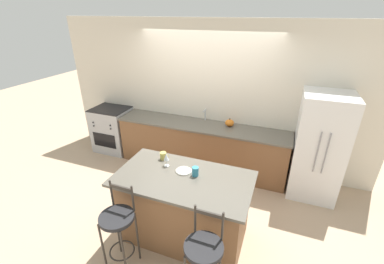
% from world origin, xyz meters
% --- Properties ---
extents(ground_plane, '(18.00, 18.00, 0.00)m').
position_xyz_m(ground_plane, '(0.00, 0.00, 0.00)').
color(ground_plane, tan).
extents(wall_back, '(6.00, 0.07, 2.70)m').
position_xyz_m(wall_back, '(0.00, 0.69, 1.35)').
color(wall_back, beige).
rests_on(wall_back, ground_plane).
extents(back_counter, '(3.21, 0.67, 0.90)m').
position_xyz_m(back_counter, '(0.00, 0.37, 0.45)').
color(back_counter, brown).
rests_on(back_counter, ground_plane).
extents(sink_faucet, '(0.02, 0.13, 0.22)m').
position_xyz_m(sink_faucet, '(0.00, 0.57, 1.04)').
color(sink_faucet, '#ADAFB5').
rests_on(sink_faucet, back_counter).
extents(kitchen_island, '(1.69, 0.93, 0.95)m').
position_xyz_m(kitchen_island, '(0.35, -1.34, 0.48)').
color(kitchen_island, brown).
rests_on(kitchen_island, ground_plane).
extents(refrigerator, '(0.72, 0.76, 1.72)m').
position_xyz_m(refrigerator, '(1.98, 0.30, 0.86)').
color(refrigerator, white).
rests_on(refrigerator, ground_plane).
extents(oven_range, '(0.74, 0.64, 0.95)m').
position_xyz_m(oven_range, '(-2.01, 0.36, 0.48)').
color(oven_range, '#ADAFB5').
rests_on(oven_range, ground_plane).
extents(bar_stool_near, '(0.39, 0.39, 1.11)m').
position_xyz_m(bar_stool_near, '(-0.16, -2.02, 0.62)').
color(bar_stool_near, '#332D28').
rests_on(bar_stool_near, ground_plane).
extents(bar_stool_far, '(0.39, 0.39, 1.11)m').
position_xyz_m(bar_stool_far, '(0.86, -2.05, 0.62)').
color(bar_stool_far, '#332D28').
rests_on(bar_stool_far, ground_plane).
extents(dinner_plate, '(0.21, 0.21, 0.02)m').
position_xyz_m(dinner_plate, '(0.31, -1.22, 0.96)').
color(dinner_plate, beige).
rests_on(dinner_plate, kitchen_island).
extents(wine_glass, '(0.07, 0.07, 0.19)m').
position_xyz_m(wine_glass, '(0.05, -1.18, 1.08)').
color(wine_glass, white).
rests_on(wine_glass, kitchen_island).
extents(coffee_mug, '(0.12, 0.09, 0.10)m').
position_xyz_m(coffee_mug, '(-0.07, -1.04, 1.00)').
color(coffee_mug, '#C1B251').
rests_on(coffee_mug, kitchen_island).
extents(tumbler_cup, '(0.08, 0.08, 0.12)m').
position_xyz_m(tumbler_cup, '(0.47, -1.25, 1.01)').
color(tumbler_cup, teal).
rests_on(tumbler_cup, kitchen_island).
extents(pumpkin_decoration, '(0.16, 0.16, 0.15)m').
position_xyz_m(pumpkin_decoration, '(0.50, 0.48, 0.97)').
color(pumpkin_decoration, orange).
rests_on(pumpkin_decoration, back_counter).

